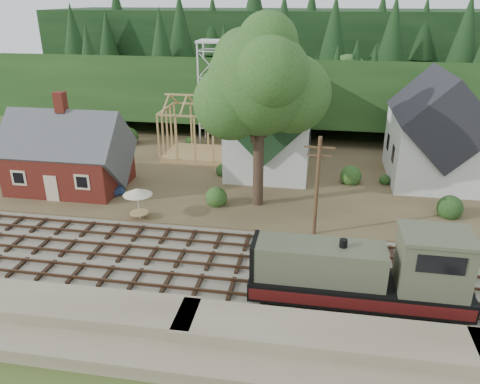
% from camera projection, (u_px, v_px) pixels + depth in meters
% --- Properties ---
extents(ground, '(140.00, 140.00, 0.00)m').
position_uv_depth(ground, '(210.00, 264.00, 32.38)').
color(ground, '#384C1E').
rests_on(ground, ground).
extents(embankment, '(64.00, 5.00, 1.60)m').
position_uv_depth(embankment, '(173.00, 348.00, 24.66)').
color(embankment, '#7F7259').
rests_on(embankment, ground).
extents(railroad_bed, '(64.00, 11.00, 0.16)m').
position_uv_depth(railroad_bed, '(210.00, 263.00, 32.35)').
color(railroad_bed, '#726B5B').
rests_on(railroad_bed, ground).
extents(village_flat, '(64.00, 26.00, 0.30)m').
position_uv_depth(village_flat, '(249.00, 173.00, 48.68)').
color(village_flat, brown).
rests_on(village_flat, ground).
extents(hillside, '(70.00, 28.96, 12.74)m').
position_uv_depth(hillside, '(273.00, 119.00, 70.54)').
color(hillside, '#1E3F19').
rests_on(hillside, ground).
extents(ridge, '(80.00, 20.00, 12.00)m').
position_uv_depth(ridge, '(282.00, 98.00, 85.07)').
color(ridge, black).
rests_on(ridge, ground).
extents(depot, '(10.80, 7.41, 9.00)m').
position_uv_depth(depot, '(69.00, 157.00, 43.63)').
color(depot, '#521312').
rests_on(depot, village_flat).
extents(church, '(8.40, 15.17, 13.00)m').
position_uv_depth(church, '(271.00, 122.00, 47.94)').
color(church, silver).
rests_on(church, village_flat).
extents(farmhouse, '(8.40, 10.80, 10.60)m').
position_uv_depth(farmhouse, '(436.00, 134.00, 44.95)').
color(farmhouse, silver).
rests_on(farmhouse, village_flat).
extents(timber_frame, '(8.20, 6.20, 6.99)m').
position_uv_depth(timber_frame, '(201.00, 131.00, 52.04)').
color(timber_frame, tan).
rests_on(timber_frame, village_flat).
extents(lattice_tower, '(3.20, 3.20, 12.12)m').
position_uv_depth(lattice_tower, '(212.00, 61.00, 54.86)').
color(lattice_tower, silver).
rests_on(lattice_tower, village_flat).
extents(big_tree, '(10.90, 8.40, 14.70)m').
position_uv_depth(big_tree, '(262.00, 90.00, 37.24)').
color(big_tree, '#38281E').
rests_on(big_tree, village_flat).
extents(telegraph_pole_near, '(2.20, 0.28, 8.00)m').
position_uv_depth(telegraph_pole_near, '(317.00, 186.00, 34.37)').
color(telegraph_pole_near, '#4C331E').
rests_on(telegraph_pole_near, ground).
extents(locomotive, '(12.54, 3.14, 5.00)m').
position_uv_depth(locomotive, '(367.00, 274.00, 27.21)').
color(locomotive, black).
rests_on(locomotive, railroad_bed).
extents(car_blue, '(2.84, 3.28, 1.07)m').
position_uv_depth(car_blue, '(115.00, 185.00, 43.54)').
color(car_blue, '#4F71AA').
rests_on(car_blue, village_flat).
extents(car_green, '(4.14, 1.74, 1.33)m').
position_uv_depth(car_green, '(44.00, 188.00, 42.52)').
color(car_green, gray).
rests_on(car_green, village_flat).
extents(car_red, '(4.16, 2.53, 1.08)m').
position_uv_depth(car_red, '(430.00, 175.00, 46.03)').
color(car_red, '#B6380E').
rests_on(car_red, village_flat).
extents(patio_set, '(2.35, 2.35, 2.62)m').
position_uv_depth(patio_set, '(138.00, 193.00, 37.52)').
color(patio_set, silver).
rests_on(patio_set, village_flat).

